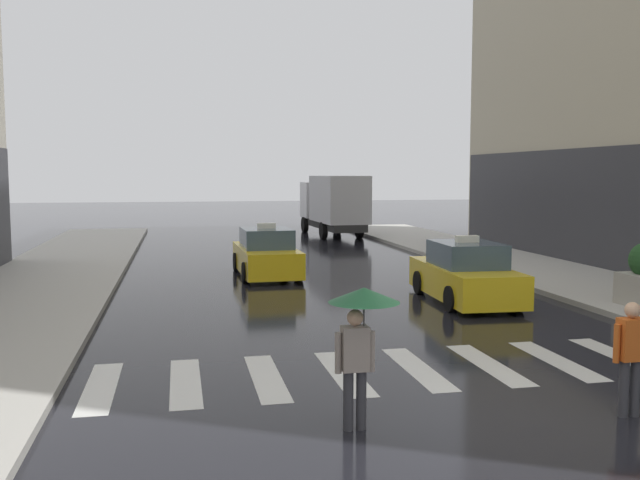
% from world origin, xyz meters
% --- Properties ---
extents(ground_plane, '(160.00, 160.00, 0.00)m').
position_xyz_m(ground_plane, '(0.00, 0.00, 0.00)').
color(ground_plane, black).
extents(crosswalk_markings, '(11.30, 2.80, 0.01)m').
position_xyz_m(crosswalk_markings, '(-0.00, 3.00, 0.00)').
color(crosswalk_markings, silver).
rests_on(crosswalk_markings, ground).
extents(taxi_lead, '(2.09, 4.61, 1.80)m').
position_xyz_m(taxi_lead, '(3.46, 8.92, 0.72)').
color(taxi_lead, yellow).
rests_on(taxi_lead, ground).
extents(taxi_second, '(2.01, 4.58, 1.80)m').
position_xyz_m(taxi_second, '(-1.23, 14.71, 0.72)').
color(taxi_second, yellow).
rests_on(taxi_second, ground).
extents(box_truck, '(2.51, 7.62, 3.35)m').
position_xyz_m(box_truck, '(4.37, 29.03, 1.85)').
color(box_truck, '#2D2D2D').
rests_on(box_truck, ground).
extents(pedestrian_with_umbrella, '(0.96, 0.96, 1.94)m').
position_xyz_m(pedestrian_with_umbrella, '(-1.76, 0.36, 1.52)').
color(pedestrian_with_umbrella, '#333338').
rests_on(pedestrian_with_umbrella, ground).
extents(pedestrian_with_handbag, '(0.60, 0.24, 1.65)m').
position_xyz_m(pedestrian_with_handbag, '(2.13, 0.08, 0.93)').
color(pedestrian_with_handbag, '#333338').
rests_on(pedestrian_with_handbag, ground).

